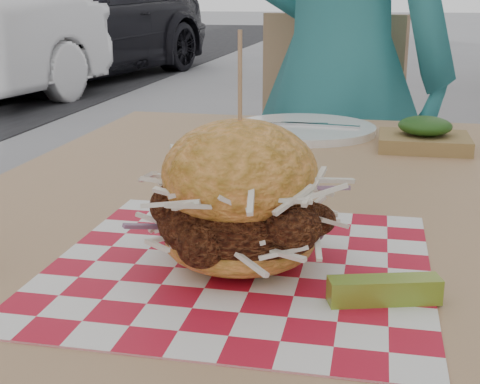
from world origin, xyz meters
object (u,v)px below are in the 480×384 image
at_px(sandwich, 240,204).
at_px(diner, 337,70).
at_px(patio_chair, 335,160).
at_px(car_dark, 67,23).
at_px(patio_table, 265,256).

bearing_deg(sandwich, diner, 89.21).
bearing_deg(sandwich, patio_chair, 89.47).
height_order(car_dark, sandwich, car_dark).
distance_m(diner, car_dark, 6.92).
bearing_deg(diner, patio_table, 108.98).
relative_size(diner, patio_table, 1.36).
xyz_separation_m(diner, sandwich, (-0.02, -1.13, -0.00)).
relative_size(diner, sandwich, 7.40).
bearing_deg(patio_chair, diner, -74.14).
height_order(diner, car_dark, diner).
xyz_separation_m(diner, patio_chair, (-0.00, 0.14, -0.27)).
bearing_deg(sandwich, car_dark, 116.92).
height_order(car_dark, patio_chair, car_dark).
height_order(diner, patio_chair, diner).
xyz_separation_m(car_dark, sandwich, (3.58, -7.04, 0.14)).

